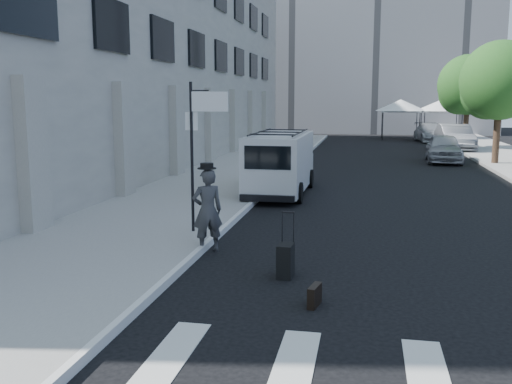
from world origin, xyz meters
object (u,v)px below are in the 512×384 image
at_px(parked_car_a, 444,148).
at_px(parked_car_b, 455,138).
at_px(cargo_van, 281,163).
at_px(suitcase, 286,260).
at_px(parked_car_c, 431,133).
at_px(briefcase, 315,296).
at_px(businessman, 207,211).

relative_size(parked_car_a, parked_car_b, 0.85).
bearing_deg(parked_car_b, cargo_van, -117.18).
relative_size(suitcase, cargo_van, 0.22).
distance_m(parked_car_b, parked_car_c, 7.61).
xyz_separation_m(parked_car_a, parked_car_c, (0.86, 14.25, -0.02)).
bearing_deg(briefcase, parked_car_a, 89.32).
bearing_deg(parked_car_c, cargo_van, -112.28).
height_order(businessman, briefcase, businessman).
xyz_separation_m(businessman, suitcase, (1.89, -1.45, -0.58)).
height_order(parked_car_a, parked_car_b, parked_car_b).
bearing_deg(businessman, parked_car_a, -141.18).
height_order(suitcase, parked_car_a, parked_car_a).
bearing_deg(parked_car_c, parked_car_a, -99.03).
distance_m(briefcase, parked_car_a, 22.57).
xyz_separation_m(cargo_van, parked_car_b, (8.30, 18.04, -0.24)).
bearing_deg(parked_car_a, businessman, -107.42).
height_order(briefcase, parked_car_a, parked_car_a).
xyz_separation_m(suitcase, parked_car_c, (6.20, 34.93, 0.40)).
bearing_deg(businessman, cargo_van, -123.50).
xyz_separation_m(parked_car_b, parked_car_c, (-0.61, 7.59, -0.12)).
bearing_deg(suitcase, cargo_van, 102.30).
relative_size(briefcase, cargo_van, 0.08).
height_order(briefcase, parked_car_b, parked_car_b).
xyz_separation_m(suitcase, parked_car_a, (5.34, 20.68, 0.42)).
height_order(parked_car_b, parked_car_c, parked_car_b).
xyz_separation_m(cargo_van, parked_car_c, (7.69, 25.62, -0.36)).
height_order(businessman, cargo_van, cargo_van).
height_order(suitcase, parked_car_c, parked_car_c).
relative_size(businessman, parked_car_b, 0.35).
xyz_separation_m(suitcase, cargo_van, (-1.49, 9.31, 0.76)).
bearing_deg(cargo_van, parked_car_b, 65.62).
relative_size(parked_car_b, parked_car_c, 1.03).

